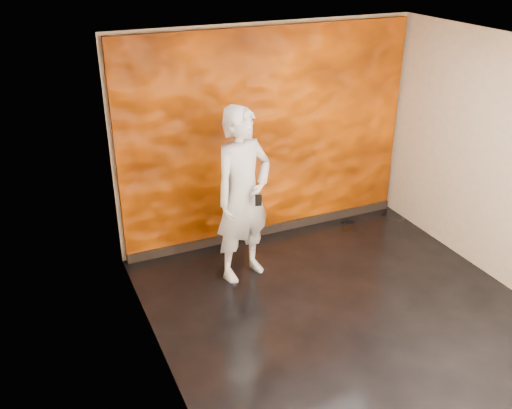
% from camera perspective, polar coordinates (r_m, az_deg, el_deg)
% --- Properties ---
extents(room, '(4.02, 4.02, 2.81)m').
position_cam_1_polar(room, '(5.73, 9.59, 1.02)').
color(room, black).
rests_on(room, ground).
extents(feature_wall, '(3.90, 0.06, 2.75)m').
position_cam_1_polar(feature_wall, '(7.33, 1.27, 6.77)').
color(feature_wall, '#E75B01').
rests_on(feature_wall, ground).
extents(baseboard, '(3.90, 0.04, 0.12)m').
position_cam_1_polar(baseboard, '(7.83, 1.30, -2.50)').
color(baseboard, black).
rests_on(baseboard, ground).
extents(man, '(0.87, 0.69, 2.09)m').
position_cam_1_polar(man, '(6.48, -1.31, 0.93)').
color(man, '#A3A9B3').
rests_on(man, ground).
extents(phone, '(0.07, 0.03, 0.14)m').
position_cam_1_polar(phone, '(6.28, 0.24, 0.43)').
color(phone, black).
rests_on(phone, man).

